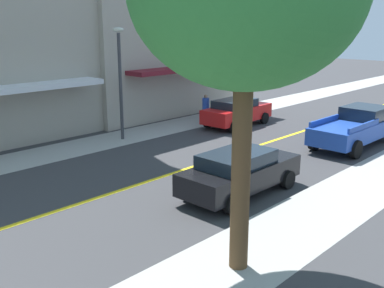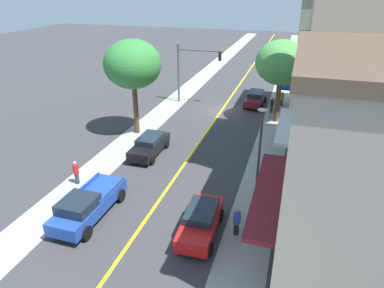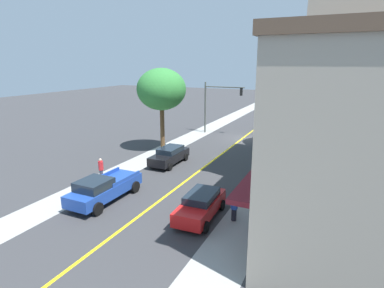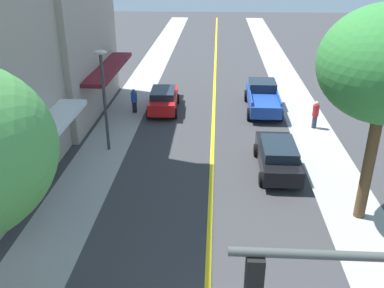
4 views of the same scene
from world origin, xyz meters
The scene contains 20 objects.
ground_plane centered at (0.00, 0.00, 0.00)m, with size 140.00×140.00×0.00m, color #38383A.
sidewalk_left centered at (-5.87, 0.00, 0.00)m, with size 2.61×126.00×0.01m, color #9E9E99.
sidewalk_right centered at (5.87, 0.00, 0.00)m, with size 2.61×126.00×0.01m, color #9E9E99.
road_centerline_stripe centered at (0.00, 0.00, 0.00)m, with size 0.20×126.00×0.00m, color yellow.
brick_apartment_block centered at (-12.22, -2.71, 5.93)m, with size 11.79×8.26×11.85m.
pale_office_building centered at (-12.22, 9.85, 7.83)m, with size 10.46×9.98×15.64m.
street_tree_left_near centered at (6.02, 8.28, 6.20)m, with size 4.87×4.87×8.31m.
street_tree_right_corner centered at (-5.81, 1.57, 5.74)m, with size 4.86×4.86×7.84m.
fire_hydrant centered at (-5.23, -3.95, 0.37)m, with size 0.44×0.24×0.75m.
parking_meter centered at (-5.21, 1.09, 0.90)m, with size 0.12×0.18×1.37m.
traffic_light_mast centered at (3.84, -1.55, 4.27)m, with size 5.16×0.32×6.43m.
street_lamp centered at (-5.59, 13.90, 3.41)m, with size 0.70×0.36×5.38m.
red_sedan_left_curb centered at (-3.35, 20.12, 0.80)m, with size 2.09×4.50×1.51m.
black_sedan_right_curb centered at (3.17, 12.00, 0.80)m, with size 1.99×4.64×1.50m.
maroon_sedan_left_curb centered at (-3.17, -2.83, 0.80)m, with size 2.11×4.71×1.51m.
blue_pickup_truck centered at (3.25, 20.70, 0.88)m, with size 2.26×5.57×1.74m.
pedestrian_orange_shirt centered at (-6.00, -3.49, 0.81)m, with size 0.39×0.39×1.57m.
pedestrian_blue_shirt centered at (-5.23, 19.64, 0.84)m, with size 0.40×0.40×1.61m.
pedestrian_red_shirt centered at (6.10, 17.62, 0.88)m, with size 0.37×0.37×1.68m.
pedestrian_black_shirt centered at (-5.15, -0.83, 0.83)m, with size 0.37×0.37×1.58m.
Camera 2 is at (-7.41, 34.87, 12.48)m, focal length 32.59 mm.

